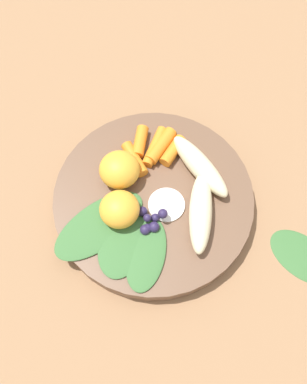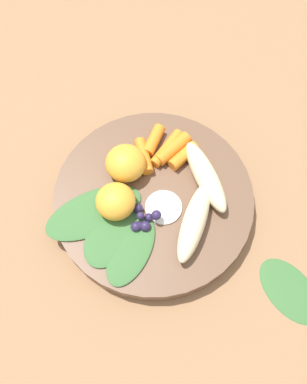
% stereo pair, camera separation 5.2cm
% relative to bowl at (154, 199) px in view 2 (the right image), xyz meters
% --- Properties ---
extents(ground_plane, '(2.40, 2.40, 0.00)m').
position_rel_bowl_xyz_m(ground_plane, '(0.00, 0.00, -0.01)').
color(ground_plane, '#99704C').
extents(bowl, '(0.28, 0.28, 0.03)m').
position_rel_bowl_xyz_m(bowl, '(0.00, 0.00, 0.00)').
color(bowl, brown).
rests_on(bowl, ground_plane).
extents(banana_peeled_left, '(0.12, 0.06, 0.03)m').
position_rel_bowl_xyz_m(banana_peeled_left, '(-0.01, 0.07, 0.03)').
color(banana_peeled_left, beige).
rests_on(banana_peeled_left, bowl).
extents(banana_peeled_right, '(0.12, 0.07, 0.03)m').
position_rel_bowl_xyz_m(banana_peeled_right, '(0.05, 0.05, 0.03)').
color(banana_peeled_right, beige).
rests_on(banana_peeled_right, bowl).
extents(orange_segment_near, '(0.05, 0.05, 0.04)m').
position_rel_bowl_xyz_m(orange_segment_near, '(0.01, -0.05, 0.03)').
color(orange_segment_near, '#F4A833').
rests_on(orange_segment_near, bowl).
extents(orange_segment_far, '(0.06, 0.06, 0.04)m').
position_rel_bowl_xyz_m(orange_segment_far, '(-0.04, -0.03, 0.04)').
color(orange_segment_far, '#F4A833').
rests_on(orange_segment_far, bowl).
extents(carrot_front, '(0.04, 0.05, 0.02)m').
position_rel_bowl_xyz_m(carrot_front, '(-0.05, 0.05, 0.02)').
color(carrot_front, orange).
rests_on(carrot_front, bowl).
extents(carrot_mid_left, '(0.05, 0.06, 0.02)m').
position_rel_bowl_xyz_m(carrot_mid_left, '(-0.07, 0.03, 0.02)').
color(carrot_mid_left, orange).
rests_on(carrot_mid_left, bowl).
extents(carrot_mid_right, '(0.06, 0.05, 0.02)m').
position_rel_bowl_xyz_m(carrot_mid_right, '(-0.07, 0.03, 0.02)').
color(carrot_mid_right, orange).
rests_on(carrot_mid_right, bowl).
extents(carrot_rear, '(0.05, 0.04, 0.02)m').
position_rel_bowl_xyz_m(carrot_rear, '(-0.08, 0.01, 0.02)').
color(carrot_rear, orange).
rests_on(carrot_rear, bowl).
extents(carrot_small, '(0.06, 0.02, 0.02)m').
position_rel_bowl_xyz_m(carrot_small, '(-0.06, -0.01, 0.02)').
color(carrot_small, orange).
rests_on(carrot_small, bowl).
extents(blueberry_pile, '(0.04, 0.05, 0.02)m').
position_rel_bowl_xyz_m(blueberry_pile, '(0.04, -0.02, 0.02)').
color(blueberry_pile, '#2D234C').
rests_on(blueberry_pile, bowl).
extents(coconut_shred_patch, '(0.05, 0.05, 0.00)m').
position_rel_bowl_xyz_m(coconut_shred_patch, '(0.02, 0.01, 0.02)').
color(coconut_shred_patch, white).
rests_on(coconut_shred_patch, bowl).
extents(kale_leaf_left, '(0.10, 0.15, 0.00)m').
position_rel_bowl_xyz_m(kale_leaf_left, '(0.02, -0.08, 0.02)').
color(kale_leaf_left, '#3D7038').
rests_on(kale_leaf_left, bowl).
extents(kale_leaf_right, '(0.11, 0.10, 0.00)m').
position_rel_bowl_xyz_m(kale_leaf_right, '(0.05, -0.06, 0.02)').
color(kale_leaf_right, '#3D7038').
rests_on(kale_leaf_right, bowl).
extents(kale_leaf_rear, '(0.11, 0.09, 0.00)m').
position_rel_bowl_xyz_m(kale_leaf_rear, '(0.08, -0.04, 0.02)').
color(kale_leaf_rear, '#3D7038').
rests_on(kale_leaf_rear, bowl).
extents(kale_leaf_stray, '(0.11, 0.10, 0.01)m').
position_rel_bowl_xyz_m(kale_leaf_stray, '(0.14, 0.16, -0.01)').
color(kale_leaf_stray, '#3D7038').
rests_on(kale_leaf_stray, ground_plane).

